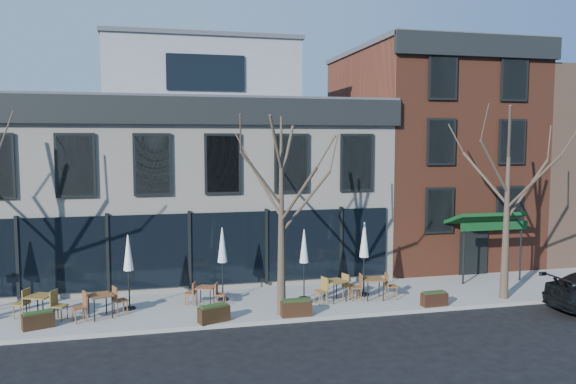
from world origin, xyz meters
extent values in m
plane|color=black|center=(0.00, 0.00, 0.00)|extent=(120.00, 120.00, 0.00)
cube|color=gray|center=(3.25, -2.15, 0.07)|extent=(33.50, 4.70, 0.15)
cube|color=silver|center=(0.00, 5.00, 4.00)|extent=(18.00, 10.00, 8.00)
cube|color=#47474C|center=(0.00, 5.00, 8.05)|extent=(18.30, 10.30, 0.30)
cube|color=black|center=(0.00, -0.12, 7.55)|extent=(18.30, 0.25, 1.10)
cube|color=black|center=(0.00, -0.06, 1.90)|extent=(17.20, 0.12, 3.00)
cube|color=gray|center=(1.00, 6.00, 9.60)|extent=(9.00, 6.50, 3.00)
cube|color=brown|center=(13.00, 5.00, 5.50)|extent=(8.00, 10.00, 11.00)
cube|color=#47474C|center=(13.00, 5.00, 11.05)|extent=(8.20, 10.20, 0.25)
cube|color=black|center=(13.00, -0.12, 10.60)|extent=(8.20, 0.25, 1.00)
cube|color=#0D3C17|center=(13.00, -0.85, 2.90)|extent=(3.20, 1.66, 0.67)
cube|color=black|center=(13.00, -0.05, 1.25)|extent=(1.40, 0.10, 2.50)
cube|color=#8C664C|center=(23.00, 6.00, 5.00)|extent=(12.00, 12.00, 10.00)
cone|color=#382B21|center=(3.00, -3.90, 3.67)|extent=(0.34, 0.34, 7.04)
cylinder|color=#382B21|center=(3.95, -3.73, 4.18)|extent=(2.00, 0.46, 2.21)
cylinder|color=#382B21|center=(2.60, -3.04, 4.59)|extent=(0.93, 1.84, 1.91)
cylinder|color=#382B21|center=(2.25, -4.17, 5.04)|extent=(1.61, 0.68, 1.97)
cylinder|color=#382B21|center=(3.40, -4.76, 4.51)|extent=(0.93, 1.83, 2.03)
cone|color=#382B21|center=(12.00, -3.90, 3.89)|extent=(0.34, 0.34, 7.48)
cylinder|color=#382B21|center=(13.01, -3.72, 4.43)|extent=(2.12, 0.48, 2.35)
cylinder|color=#382B21|center=(11.57, -2.99, 4.86)|extent=(0.98, 1.94, 2.03)
cylinder|color=#382B21|center=(11.20, -4.19, 5.35)|extent=(1.71, 0.71, 2.09)
cylinder|color=#382B21|center=(12.42, -4.81, 4.78)|extent=(0.98, 1.94, 2.16)
cube|color=brown|center=(-5.29, -2.50, 0.97)|extent=(1.04, 1.04, 0.05)
cylinder|color=black|center=(-5.71, -2.66, 0.56)|extent=(0.05, 0.05, 0.81)
cylinder|color=black|center=(-5.13, -2.91, 0.56)|extent=(0.05, 0.05, 0.81)
cylinder|color=black|center=(-5.46, -2.08, 0.56)|extent=(0.05, 0.05, 0.81)
cylinder|color=black|center=(-4.88, -2.33, 0.56)|extent=(0.05, 0.05, 0.81)
cube|color=brown|center=(-3.27, -2.83, 0.96)|extent=(1.02, 1.02, 0.04)
cylinder|color=black|center=(-3.43, -3.24, 0.55)|extent=(0.04, 0.04, 0.80)
cylinder|color=black|center=(-2.86, -2.99, 0.55)|extent=(0.04, 0.04, 0.80)
cylinder|color=black|center=(-3.68, -2.67, 0.55)|extent=(0.04, 0.04, 0.80)
cylinder|color=black|center=(-3.10, -2.42, 0.55)|extent=(0.04, 0.04, 0.80)
cube|color=brown|center=(0.46, -2.08, 0.82)|extent=(0.83, 0.83, 0.04)
cylinder|color=black|center=(0.13, -2.23, 0.48)|extent=(0.04, 0.04, 0.66)
cylinder|color=black|center=(0.61, -2.41, 0.48)|extent=(0.04, 0.04, 0.66)
cylinder|color=black|center=(0.30, -1.75, 0.48)|extent=(0.04, 0.04, 0.66)
cylinder|color=black|center=(0.79, -1.93, 0.48)|extent=(0.04, 0.04, 0.66)
cube|color=brown|center=(5.39, -2.74, 0.94)|extent=(0.97, 0.97, 0.04)
cylinder|color=black|center=(5.21, -3.13, 0.54)|extent=(0.04, 0.04, 0.78)
cylinder|color=black|center=(5.78, -2.92, 0.54)|extent=(0.04, 0.04, 0.78)
cylinder|color=black|center=(5.01, -2.56, 0.54)|extent=(0.04, 0.04, 0.78)
cylinder|color=black|center=(5.58, -2.35, 0.54)|extent=(0.04, 0.04, 0.78)
cube|color=brown|center=(6.94, -2.85, 0.95)|extent=(0.86, 0.86, 0.04)
cylinder|color=black|center=(6.59, -3.12, 0.55)|extent=(0.04, 0.04, 0.79)
cylinder|color=black|center=(7.20, -3.19, 0.55)|extent=(0.04, 0.04, 0.79)
cylinder|color=black|center=(6.67, -2.51, 0.55)|extent=(0.04, 0.04, 0.79)
cylinder|color=black|center=(7.28, -2.58, 0.55)|extent=(0.04, 0.04, 0.79)
cylinder|color=black|center=(-2.32, -2.03, 0.18)|extent=(0.44, 0.44, 0.06)
cylinder|color=black|center=(-2.32, -2.03, 1.26)|extent=(0.05, 0.05, 2.22)
cone|color=white|center=(-2.32, -2.03, 2.27)|extent=(0.36, 0.36, 1.31)
cylinder|color=black|center=(1.17, -1.62, 0.18)|extent=(0.46, 0.46, 0.06)
cylinder|color=black|center=(1.17, -1.62, 1.29)|extent=(0.05, 0.05, 2.29)
cone|color=silver|center=(1.17, -1.62, 2.33)|extent=(0.37, 0.37, 1.35)
cylinder|color=black|center=(4.29, -2.19, 0.18)|extent=(0.44, 0.44, 0.06)
cylinder|color=black|center=(4.29, -2.19, 1.25)|extent=(0.05, 0.05, 2.21)
cone|color=silver|center=(4.29, -2.19, 2.26)|extent=(0.36, 0.36, 1.30)
cylinder|color=black|center=(6.77, -2.22, 0.18)|extent=(0.47, 0.47, 0.06)
cylinder|color=black|center=(6.77, -2.22, 1.34)|extent=(0.05, 0.05, 2.37)
cone|color=silver|center=(6.77, -2.22, 2.41)|extent=(0.39, 0.39, 1.40)
cube|color=black|center=(-5.17, -3.50, 0.40)|extent=(1.08, 0.72, 0.50)
cube|color=#1E3314|center=(-5.17, -3.50, 0.67)|extent=(0.96, 0.61, 0.08)
cube|color=black|center=(0.56, -4.19, 0.42)|extent=(1.14, 0.75, 0.53)
cube|color=#1E3314|center=(0.56, -4.19, 0.70)|extent=(1.01, 0.63, 0.08)
cube|color=#321D10|center=(3.46, -4.20, 0.42)|extent=(1.08, 0.43, 0.54)
cube|color=#1E3314|center=(3.46, -4.20, 0.71)|extent=(0.97, 0.35, 0.09)
cube|color=black|center=(8.84, -4.20, 0.39)|extent=(0.99, 0.44, 0.49)
cube|color=#1E3314|center=(8.84, -4.20, 0.66)|extent=(0.89, 0.36, 0.08)
camera|label=1|loc=(-1.27, -23.03, 6.35)|focal=35.00mm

